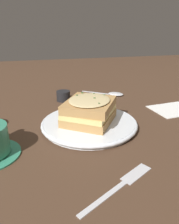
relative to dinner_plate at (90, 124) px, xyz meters
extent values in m
plane|color=#473021|center=(-0.01, 0.00, -0.01)|extent=(2.40, 2.40, 0.00)
cylinder|color=white|center=(0.00, 0.00, 0.00)|extent=(0.24, 0.24, 0.02)
torus|color=white|center=(0.00, 0.00, 0.00)|extent=(0.25, 0.25, 0.01)
cube|color=#B2844C|center=(0.00, 0.00, 0.02)|extent=(0.17, 0.17, 0.02)
cube|color=#EAD17A|center=(0.00, 0.00, 0.03)|extent=(0.16, 0.17, 0.01)
cube|color=#B2844C|center=(0.00, 0.00, 0.05)|extent=(0.16, 0.17, 0.02)
ellipsoid|color=beige|center=(0.00, 0.00, 0.07)|extent=(0.15, 0.15, 0.01)
cube|color=#2D6028|center=(-0.01, 0.00, 0.07)|extent=(0.01, 0.00, 0.00)
cube|color=#2D6028|center=(-0.05, -0.02, 0.07)|extent=(0.00, 0.00, 0.00)
cube|color=#2D6028|center=(-0.01, 0.04, 0.07)|extent=(0.00, 0.00, 0.00)
cube|color=#2D6028|center=(0.01, -0.05, 0.07)|extent=(0.01, 0.01, 0.00)
cube|color=#2D6028|center=(0.03, -0.04, 0.07)|extent=(0.01, 0.00, 0.00)
cube|color=#2D6028|center=(-0.02, -0.04, 0.07)|extent=(0.00, 0.00, 0.00)
cube|color=silver|center=(0.04, 0.25, -0.01)|extent=(0.10, 0.06, 0.00)
cube|color=silver|center=(-0.03, 0.21, -0.01)|extent=(0.07, 0.05, 0.00)
cube|color=#333335|center=(-0.04, 0.20, -0.01)|extent=(0.03, 0.02, 0.00)
cube|color=#333335|center=(-0.04, 0.20, -0.01)|extent=(0.03, 0.02, 0.00)
cube|color=#333335|center=(-0.05, 0.21, -0.01)|extent=(0.03, 0.02, 0.00)
cube|color=silver|center=(-0.10, -0.29, -0.01)|extent=(0.09, 0.07, 0.00)
ellipsoid|color=silver|center=(-0.16, -0.24, 0.00)|extent=(0.07, 0.07, 0.01)
cube|color=white|center=(-0.29, -0.06, -0.01)|extent=(0.14, 0.12, 0.00)
cylinder|color=black|center=(0.04, -0.23, 0.01)|extent=(0.05, 0.05, 0.03)
camera|label=1|loc=(0.13, 0.50, 0.24)|focal=35.00mm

